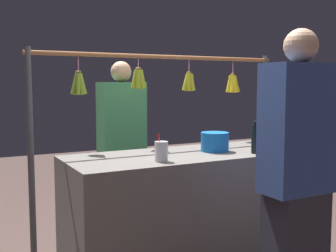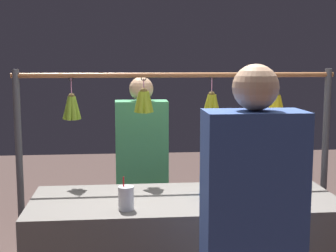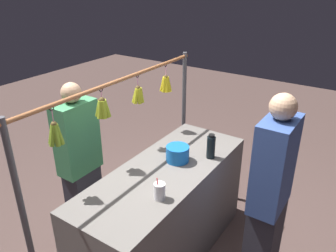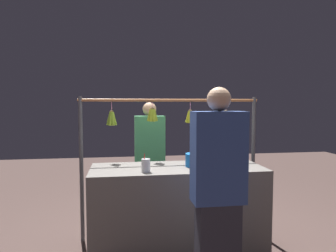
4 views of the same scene
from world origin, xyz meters
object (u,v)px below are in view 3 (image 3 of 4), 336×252
blue_bucket (178,154)px  water_bottle (211,147)px  vendor_person (81,167)px  drink_cup (160,191)px  customer_person (269,202)px

blue_bucket → water_bottle: bearing=134.1°
vendor_person → blue_bucket: bearing=116.9°
water_bottle → drink_cup: (0.73, -0.03, -0.04)m
water_bottle → drink_cup: size_ratio=1.27×
blue_bucket → vendor_person: (0.40, -0.79, -0.20)m
drink_cup → customer_person: 0.83m
customer_person → drink_cup: bearing=-51.6°
blue_bucket → drink_cup: size_ratio=1.13×
blue_bucket → drink_cup: bearing=18.9°
vendor_person → customer_person: customer_person is taller
water_bottle → vendor_person: size_ratio=0.14×
drink_cup → vendor_person: bearing=-97.3°
drink_cup → customer_person: (-0.51, 0.64, -0.14)m
blue_bucket → vendor_person: vendor_person is taller
vendor_person → water_bottle: bearing=121.2°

